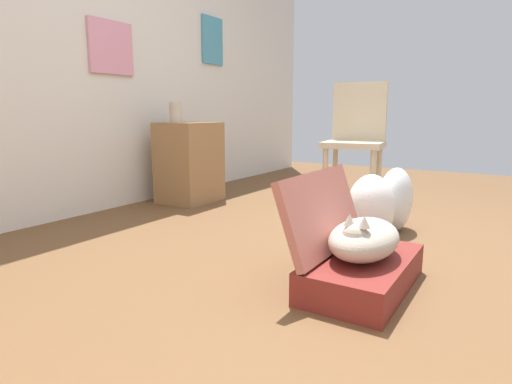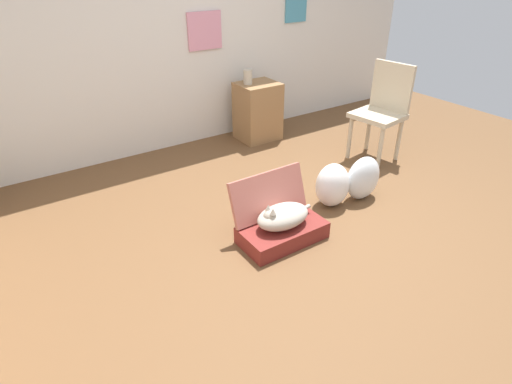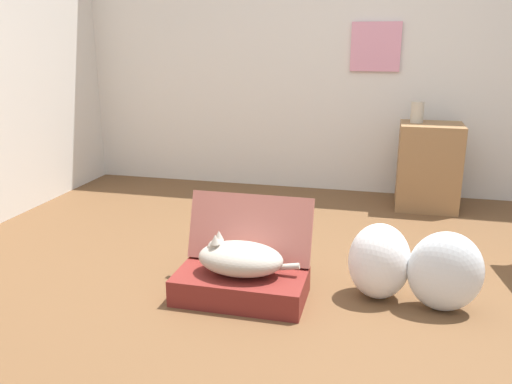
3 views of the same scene
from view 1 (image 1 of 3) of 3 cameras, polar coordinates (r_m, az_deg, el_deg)
name	(u,v)px [view 1 (image 1 of 3)]	position (r m, az deg, el deg)	size (l,w,h in m)	color
ground_plane	(386,262)	(2.29, 17.04, -8.98)	(7.68, 7.68, 0.00)	brown
wall_back	(86,36)	(3.54, -21.87, 18.79)	(6.40, 0.15, 2.60)	silver
suitcase_base	(364,273)	(1.92, 14.24, -10.48)	(0.67, 0.37, 0.14)	maroon
suitcase_lid	(323,212)	(1.92, 8.92, -2.61)	(0.67, 0.37, 0.04)	#B26356
cat	(365,239)	(1.87, 14.38, -6.10)	(0.52, 0.27, 0.21)	#B2A899
plastic_bag_white	(370,208)	(2.57, 15.10, -2.15)	(0.31, 0.27, 0.40)	white
plastic_bag_clear	(395,200)	(2.85, 18.17, -0.99)	(0.36, 0.20, 0.41)	silver
side_table	(189,162)	(3.65, -8.93, 3.94)	(0.47, 0.40, 0.67)	olive
vase_tall	(176,112)	(3.56, -10.74, 10.45)	(0.10, 0.10, 0.16)	#B7AD99
chair	(356,136)	(3.73, 13.24, 7.31)	(0.50, 0.54, 1.01)	beige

